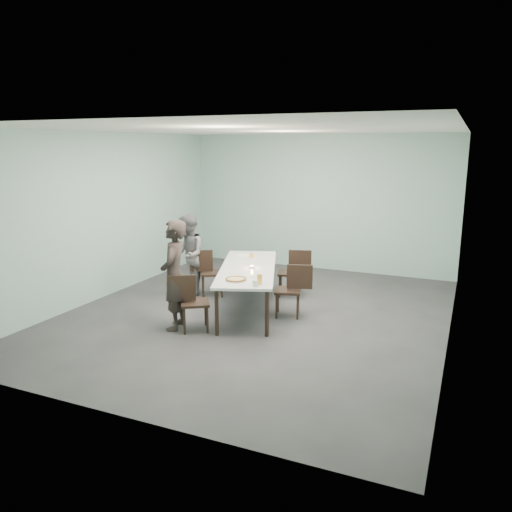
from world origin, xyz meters
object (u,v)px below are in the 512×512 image
at_px(chair_far_left, 208,269).
at_px(table, 248,270).
at_px(diner_near, 174,275).
at_px(beer_glass, 259,279).
at_px(diner_far, 188,255).
at_px(chair_near_right, 293,287).
at_px(side_plate, 249,275).
at_px(chair_near_left, 189,299).
at_px(pizza, 236,279).
at_px(chair_far_right, 294,269).
at_px(tealight, 252,267).
at_px(amber_tumbler, 252,256).
at_px(water_tumbler, 255,283).

bearing_deg(chair_far_left, table, -55.30).
xyz_separation_m(diner_near, beer_glass, (1.25, 0.36, -0.02)).
bearing_deg(diner_far, chair_near_right, 49.84).
bearing_deg(chair_far_left, side_plate, -68.67).
height_order(table, chair_near_left, chair_near_left).
height_order(diner_near, diner_far, diner_near).
distance_m(pizza, beer_glass, 0.41).
distance_m(chair_near_right, chair_far_right, 1.15).
height_order(chair_far_left, tealight, chair_far_left).
distance_m(pizza, amber_tumbler, 1.58).
bearing_deg(diner_far, side_plate, 31.03).
xyz_separation_m(chair_far_right, diner_far, (-1.81, -0.75, 0.26)).
distance_m(chair_far_right, tealight, 1.22).
xyz_separation_m(chair_far_right, pizza, (-0.25, -1.94, 0.27)).
height_order(chair_near_right, amber_tumbler, chair_near_right).
xyz_separation_m(table, chair_near_right, (0.81, -0.00, -0.19)).
relative_size(chair_near_right, pizza, 2.56).
distance_m(chair_near_right, diner_far, 2.22).
height_order(table, side_plate, side_plate).
relative_size(chair_near_left, diner_near, 0.52).
xyz_separation_m(chair_far_left, diner_far, (-0.34, -0.11, 0.26)).
height_order(chair_far_left, amber_tumbler, chair_far_left).
bearing_deg(chair_near_right, pizza, 37.46).
height_order(chair_far_right, amber_tumbler, chair_far_right).
xyz_separation_m(diner_far, beer_glass, (1.96, -1.22, 0.06)).
bearing_deg(chair_near_right, chair_far_left, -30.36).
height_order(diner_near, pizza, diner_near).
bearing_deg(chair_far_left, pizza, -78.71).
bearing_deg(amber_tumbler, chair_far_left, -164.67).
bearing_deg(side_plate, diner_near, -141.25).
distance_m(chair_far_left, diner_far, 0.44).
bearing_deg(tealight, amber_tumbler, 114.39).
relative_size(chair_far_right, side_plate, 4.83).
height_order(chair_near_left, tealight, chair_near_left).
height_order(chair_far_left, diner_near, diner_near).
bearing_deg(side_plate, table, 116.50).
height_order(chair_far_right, beer_glass, beer_glass).
height_order(chair_near_left, side_plate, chair_near_left).
height_order(pizza, tealight, tealight).
relative_size(chair_near_left, water_tumbler, 9.67).
relative_size(chair_near_left, side_plate, 4.83).
bearing_deg(diner_far, tealight, 43.79).
distance_m(chair_far_right, diner_near, 2.60).
distance_m(side_plate, amber_tumbler, 1.28).
relative_size(beer_glass, tealight, 2.68).
relative_size(chair_near_left, chair_near_right, 1.00).
xyz_separation_m(chair_near_left, diner_near, (-0.25, 0.00, 0.34)).
xyz_separation_m(chair_near_right, tealight, (-0.71, -0.05, 0.27)).
bearing_deg(tealight, pizza, -83.39).
height_order(chair_far_right, tealight, chair_far_right).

